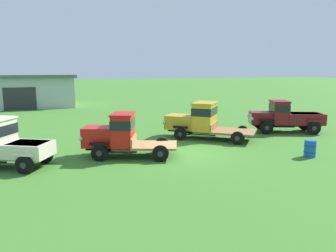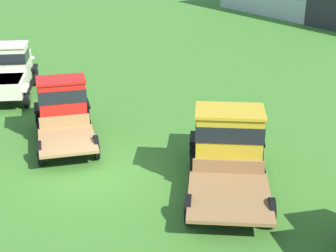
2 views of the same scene
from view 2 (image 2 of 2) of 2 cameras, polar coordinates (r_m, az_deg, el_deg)
ground_plane at (r=16.07m, az=-8.43°, el=-5.22°), size 240.00×240.00×0.00m
vintage_truck_foreground_near at (r=23.29m, az=-16.95°, el=5.95°), size 4.69×3.56×2.23m
vintage_truck_second_in_line at (r=18.45m, az=-11.60°, el=2.17°), size 4.98×3.34×2.20m
vintage_truck_midrow_center at (r=15.27m, az=6.68°, el=-1.83°), size 5.53×5.17×2.30m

